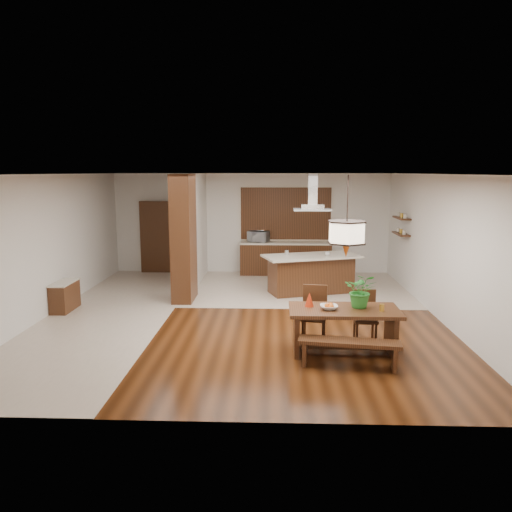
{
  "coord_description": "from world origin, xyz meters",
  "views": [
    {
      "loc": [
        0.67,
        -10.02,
        2.95
      ],
      "look_at": [
        0.3,
        0.0,
        1.25
      ],
      "focal_mm": 35.0,
      "sensor_mm": 36.0,
      "label": 1
    }
  ],
  "objects_px": {
    "dining_bench": "(349,354)",
    "dining_chair_right": "(365,317)",
    "kitchen_island": "(311,274)",
    "dining_table": "(344,320)",
    "microwave": "(258,236)",
    "hallway_console": "(65,296)",
    "pendant_lantern": "(347,217)",
    "range_hood": "(313,192)",
    "foliage_plant": "(361,291)",
    "island_cup": "(327,254)",
    "dining_chair_left": "(314,314)",
    "fruit_bowl": "(329,307)"
  },
  "relations": [
    {
      "from": "dining_bench",
      "to": "dining_chair_right",
      "type": "distance_m",
      "value": 1.3
    },
    {
      "from": "dining_chair_right",
      "to": "kitchen_island",
      "type": "height_order",
      "value": "kitchen_island"
    },
    {
      "from": "dining_table",
      "to": "microwave",
      "type": "relative_size",
      "value": 3.14
    },
    {
      "from": "hallway_console",
      "to": "dining_chair_right",
      "type": "relative_size",
      "value": 0.98
    },
    {
      "from": "pendant_lantern",
      "to": "range_hood",
      "type": "bearing_deg",
      "value": 93.36
    },
    {
      "from": "dining_bench",
      "to": "microwave",
      "type": "relative_size",
      "value": 2.69
    },
    {
      "from": "dining_chair_right",
      "to": "foliage_plant",
      "type": "relative_size",
      "value": 1.58
    },
    {
      "from": "island_cup",
      "to": "kitchen_island",
      "type": "bearing_deg",
      "value": 165.97
    },
    {
      "from": "dining_table",
      "to": "dining_bench",
      "type": "bearing_deg",
      "value": -90.29
    },
    {
      "from": "dining_bench",
      "to": "dining_chair_right",
      "type": "xyz_separation_m",
      "value": [
        0.45,
        1.19,
        0.23
      ]
    },
    {
      "from": "foliage_plant",
      "to": "dining_table",
      "type": "bearing_deg",
      "value": -162.8
    },
    {
      "from": "dining_chair_left",
      "to": "kitchen_island",
      "type": "distance_m",
      "value": 3.54
    },
    {
      "from": "pendant_lantern",
      "to": "range_hood",
      "type": "xyz_separation_m",
      "value": [
        -0.24,
        4.09,
        0.22
      ]
    },
    {
      "from": "hallway_console",
      "to": "pendant_lantern",
      "type": "relative_size",
      "value": 0.67
    },
    {
      "from": "dining_bench",
      "to": "fruit_bowl",
      "type": "height_order",
      "value": "fruit_bowl"
    },
    {
      "from": "kitchen_island",
      "to": "hallway_console",
      "type": "bearing_deg",
      "value": 179.9
    },
    {
      "from": "hallway_console",
      "to": "foliage_plant",
      "type": "xyz_separation_m",
      "value": [
        5.91,
        -2.22,
        0.72
      ]
    },
    {
      "from": "hallway_console",
      "to": "dining_table",
      "type": "xyz_separation_m",
      "value": [
        5.63,
        -2.31,
        0.23
      ]
    },
    {
      "from": "fruit_bowl",
      "to": "kitchen_island",
      "type": "height_order",
      "value": "kitchen_island"
    },
    {
      "from": "dining_chair_right",
      "to": "fruit_bowl",
      "type": "xyz_separation_m",
      "value": [
        -0.71,
        -0.59,
        0.33
      ]
    },
    {
      "from": "dining_bench",
      "to": "kitchen_island",
      "type": "height_order",
      "value": "kitchen_island"
    },
    {
      "from": "dining_chair_right",
      "to": "dining_chair_left",
      "type": "bearing_deg",
      "value": -179.21
    },
    {
      "from": "kitchen_island",
      "to": "microwave",
      "type": "relative_size",
      "value": 4.38
    },
    {
      "from": "dining_bench",
      "to": "microwave",
      "type": "height_order",
      "value": "microwave"
    },
    {
      "from": "range_hood",
      "to": "kitchen_island",
      "type": "bearing_deg",
      "value": -90.0
    },
    {
      "from": "range_hood",
      "to": "hallway_console",
      "type": "bearing_deg",
      "value": -161.69
    },
    {
      "from": "dining_chair_left",
      "to": "dining_chair_right",
      "type": "relative_size",
      "value": 1.08
    },
    {
      "from": "dining_table",
      "to": "dining_bench",
      "type": "height_order",
      "value": "dining_table"
    },
    {
      "from": "dining_chair_right",
      "to": "kitchen_island",
      "type": "xyz_separation_m",
      "value": [
        -0.69,
        3.54,
        0.04
      ]
    },
    {
      "from": "foliage_plant",
      "to": "microwave",
      "type": "xyz_separation_m",
      "value": [
        -1.88,
        6.23,
        0.08
      ]
    },
    {
      "from": "dining_chair_left",
      "to": "range_hood",
      "type": "distance_m",
      "value": 4.06
    },
    {
      "from": "foliage_plant",
      "to": "kitchen_island",
      "type": "xyz_separation_m",
      "value": [
        -0.52,
        4.0,
        -0.54
      ]
    },
    {
      "from": "pendant_lantern",
      "to": "island_cup",
      "type": "xyz_separation_m",
      "value": [
        0.14,
        3.99,
        -1.25
      ]
    },
    {
      "from": "dining_table",
      "to": "microwave",
      "type": "bearing_deg",
      "value": 104.25
    },
    {
      "from": "dining_chair_right",
      "to": "microwave",
      "type": "relative_size",
      "value": 1.58
    },
    {
      "from": "dining_chair_left",
      "to": "foliage_plant",
      "type": "xyz_separation_m",
      "value": [
        0.72,
        -0.46,
        0.55
      ]
    },
    {
      "from": "dining_bench",
      "to": "island_cup",
      "type": "height_order",
      "value": "island_cup"
    },
    {
      "from": "dining_table",
      "to": "range_hood",
      "type": "height_order",
      "value": "range_hood"
    },
    {
      "from": "dining_bench",
      "to": "island_cup",
      "type": "relative_size",
      "value": 14.15
    },
    {
      "from": "island_cup",
      "to": "pendant_lantern",
      "type": "bearing_deg",
      "value": -91.98
    },
    {
      "from": "pendant_lantern",
      "to": "dining_chair_left",
      "type": "bearing_deg",
      "value": 129.0
    },
    {
      "from": "dining_table",
      "to": "hallway_console",
      "type": "bearing_deg",
      "value": 157.69
    },
    {
      "from": "hallway_console",
      "to": "microwave",
      "type": "xyz_separation_m",
      "value": [
        4.02,
        4.01,
        0.79
      ]
    },
    {
      "from": "range_hood",
      "to": "microwave",
      "type": "distance_m",
      "value": 2.94
    },
    {
      "from": "dining_table",
      "to": "pendant_lantern",
      "type": "distance_m",
      "value": 1.7
    },
    {
      "from": "microwave",
      "to": "range_hood",
      "type": "bearing_deg",
      "value": -39.51
    },
    {
      "from": "kitchen_island",
      "to": "microwave",
      "type": "bearing_deg",
      "value": 103.11
    },
    {
      "from": "hallway_console",
      "to": "range_hood",
      "type": "xyz_separation_m",
      "value": [
        5.39,
        1.78,
        2.15
      ]
    },
    {
      "from": "kitchen_island",
      "to": "range_hood",
      "type": "xyz_separation_m",
      "value": [
        0.0,
        0.0,
        1.98
      ]
    },
    {
      "from": "range_hood",
      "to": "dining_chair_right",
      "type": "bearing_deg",
      "value": -78.99
    }
  ]
}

